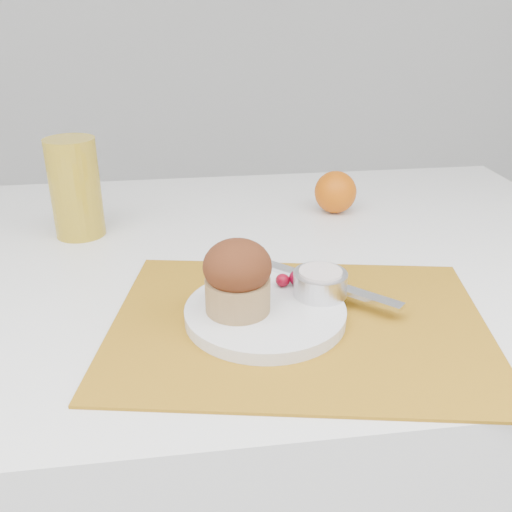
{
  "coord_description": "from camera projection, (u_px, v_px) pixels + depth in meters",
  "views": [
    {
      "loc": [
        -0.09,
        -0.73,
        1.11
      ],
      "look_at": [
        0.01,
        -0.06,
        0.8
      ],
      "focal_mm": 40.0,
      "sensor_mm": 36.0,
      "label": 1
    }
  ],
  "objects": [
    {
      "name": "table",
      "position": [
        244.0,
        444.0,
        1.02
      ],
      "size": [
        1.2,
        0.8,
        0.75
      ],
      "primitive_type": "cube",
      "color": "white",
      "rests_on": "ground"
    },
    {
      "name": "placemat",
      "position": [
        299.0,
        324.0,
        0.68
      ],
      "size": [
        0.5,
        0.4,
        0.0
      ],
      "primitive_type": "cube",
      "rotation": [
        0.0,
        0.0,
        -0.19
      ],
      "color": "#A67017",
      "rests_on": "table"
    },
    {
      "name": "plate",
      "position": [
        265.0,
        313.0,
        0.68
      ],
      "size": [
        0.24,
        0.24,
        0.02
      ],
      "primitive_type": "cylinder",
      "rotation": [
        0.0,
        0.0,
        -0.31
      ],
      "color": "silver",
      "rests_on": "placemat"
    },
    {
      "name": "ramekin",
      "position": [
        320.0,
        283.0,
        0.7
      ],
      "size": [
        0.07,
        0.07,
        0.03
      ],
      "primitive_type": "cylinder",
      "rotation": [
        0.0,
        0.0,
        -0.11
      ],
      "color": "silver",
      "rests_on": "plate"
    },
    {
      "name": "cream",
      "position": [
        321.0,
        273.0,
        0.7
      ],
      "size": [
        0.07,
        0.07,
        0.01
      ],
      "primitive_type": "cylinder",
      "rotation": [
        0.0,
        0.0,
        -0.27
      ],
      "color": "silver",
      "rests_on": "ramekin"
    },
    {
      "name": "raspberry_near",
      "position": [
        283.0,
        280.0,
        0.73
      ],
      "size": [
        0.02,
        0.02,
        0.02
      ],
      "primitive_type": "ellipsoid",
      "color": "#600211",
      "rests_on": "plate"
    },
    {
      "name": "raspberry_far",
      "position": [
        298.0,
        278.0,
        0.73
      ],
      "size": [
        0.02,
        0.02,
        0.02
      ],
      "primitive_type": "ellipsoid",
      "color": "#4F0214",
      "rests_on": "plate"
    },
    {
      "name": "butter_knife",
      "position": [
        320.0,
        281.0,
        0.73
      ],
      "size": [
        0.17,
        0.17,
        0.01
      ],
      "primitive_type": "cube",
      "rotation": [
        0.0,
        0.0,
        -0.78
      ],
      "color": "silver",
      "rests_on": "plate"
    },
    {
      "name": "orange",
      "position": [
        335.0,
        192.0,
        1.01
      ],
      "size": [
        0.07,
        0.07,
        0.07
      ],
      "primitive_type": "sphere",
      "color": "#D35A07",
      "rests_on": "table"
    },
    {
      "name": "juice_glass",
      "position": [
        75.0,
        188.0,
        0.9
      ],
      "size": [
        0.08,
        0.08,
        0.16
      ],
      "primitive_type": "cylinder",
      "rotation": [
        0.0,
        0.0,
        -0.03
      ],
      "color": "gold",
      "rests_on": "table"
    },
    {
      "name": "muffin",
      "position": [
        238.0,
        277.0,
        0.66
      ],
      "size": [
        0.09,
        0.09,
        0.09
      ],
      "color": "tan",
      "rests_on": "plate"
    }
  ]
}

